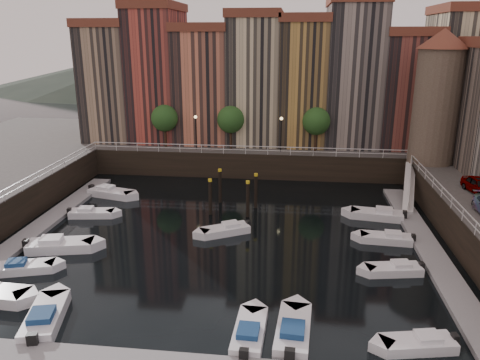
# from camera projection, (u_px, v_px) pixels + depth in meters

# --- Properties ---
(ground) EXTENTS (200.00, 200.00, 0.00)m
(ground) POSITION_uv_depth(u_px,v_px,m) (226.00, 234.00, 39.55)
(ground) COLOR black
(ground) RESTS_ON ground
(quay_far) EXTENTS (80.00, 20.00, 3.00)m
(quay_far) POSITION_uv_depth(u_px,v_px,m) (253.00, 147.00, 63.78)
(quay_far) COLOR black
(quay_far) RESTS_ON ground
(dock_left) EXTENTS (2.00, 28.00, 0.35)m
(dock_left) POSITION_uv_depth(u_px,v_px,m) (38.00, 228.00, 40.35)
(dock_left) COLOR gray
(dock_left) RESTS_ON ground
(dock_right) EXTENTS (2.00, 28.00, 0.35)m
(dock_right) POSITION_uv_depth(u_px,v_px,m) (427.00, 247.00, 36.76)
(dock_right) COLOR gray
(dock_right) RESTS_ON ground
(mountains) EXTENTS (145.00, 100.00, 18.00)m
(mountains) POSITION_uv_depth(u_px,v_px,m) (284.00, 64.00, 141.39)
(mountains) COLOR #2D382D
(mountains) RESTS_ON ground
(far_terrace) EXTENTS (48.70, 10.30, 17.50)m
(far_terrace) POSITION_uv_depth(u_px,v_px,m) (278.00, 78.00, 58.24)
(far_terrace) COLOR #9B7F63
(far_terrace) RESTS_ON quay_far
(corner_tower) EXTENTS (5.20, 5.20, 13.80)m
(corner_tower) POSITION_uv_depth(u_px,v_px,m) (437.00, 95.00, 48.08)
(corner_tower) COLOR #6B5B4C
(corner_tower) RESTS_ON quay_right
(promenade_trees) EXTENTS (21.20, 3.20, 5.20)m
(promenade_trees) POSITION_uv_depth(u_px,v_px,m) (236.00, 120.00, 55.02)
(promenade_trees) COLOR black
(promenade_trees) RESTS_ON quay_far
(street_lamps) EXTENTS (10.36, 0.36, 4.18)m
(street_lamps) POSITION_uv_depth(u_px,v_px,m) (238.00, 127.00, 54.24)
(street_lamps) COLOR black
(street_lamps) RESTS_ON quay_far
(railings) EXTENTS (36.08, 34.04, 0.52)m
(railings) POSITION_uv_depth(u_px,v_px,m) (233.00, 175.00, 43.07)
(railings) COLOR white
(railings) RESTS_ON ground
(gangway) EXTENTS (2.78, 8.32, 3.73)m
(gangway) POSITION_uv_depth(u_px,v_px,m) (409.00, 184.00, 46.58)
(gangway) COLOR white
(gangway) RESTS_ON ground
(mooring_pilings) EXTENTS (4.42, 3.96, 3.78)m
(mooring_pilings) POSITION_uv_depth(u_px,v_px,m) (233.00, 194.00, 44.52)
(mooring_pilings) COLOR black
(mooring_pilings) RESTS_ON ground
(boat_left_1) EXTENTS (4.36, 2.64, 0.98)m
(boat_left_1) POSITION_uv_depth(u_px,v_px,m) (23.00, 267.00, 33.17)
(boat_left_1) COLOR white
(boat_left_1) RESTS_ON ground
(boat_left_2) EXTENTS (5.42, 2.96, 1.21)m
(boat_left_2) POSITION_uv_depth(u_px,v_px,m) (59.00, 245.00, 36.47)
(boat_left_2) COLOR white
(boat_left_2) RESTS_ON ground
(boat_left_3) EXTENTS (4.34, 2.05, 0.98)m
(boat_left_3) POSITION_uv_depth(u_px,v_px,m) (91.00, 213.00, 43.31)
(boat_left_3) COLOR white
(boat_left_3) RESTS_ON ground
(boat_left_4) EXTENTS (5.24, 2.99, 1.17)m
(boat_left_4) POSITION_uv_depth(u_px,v_px,m) (110.00, 193.00, 48.73)
(boat_left_4) COLOR white
(boat_left_4) RESTS_ON ground
(boat_right_0) EXTENTS (4.27, 2.24, 0.96)m
(boat_right_0) POSITION_uv_depth(u_px,v_px,m) (419.00, 344.00, 24.97)
(boat_right_0) COLOR white
(boat_right_0) RESTS_ON ground
(boat_right_1) EXTENTS (4.20, 2.14, 0.94)m
(boat_right_1) POSITION_uv_depth(u_px,v_px,m) (395.00, 269.00, 32.93)
(boat_right_1) COLOR white
(boat_right_1) RESTS_ON ground
(boat_right_2) EXTENTS (4.35, 1.86, 0.99)m
(boat_right_2) POSITION_uv_depth(u_px,v_px,m) (387.00, 238.00, 37.92)
(boat_right_2) COLOR white
(boat_right_2) RESTS_ON ground
(boat_right_3) EXTENTS (5.04, 2.45, 1.13)m
(boat_right_3) POSITION_uv_depth(u_px,v_px,m) (378.00, 215.00, 42.81)
(boat_right_3) COLOR white
(boat_right_3) RESTS_ON ground
(boat_near_0) EXTENTS (2.97, 5.26, 1.18)m
(boat_near_0) POSITION_uv_depth(u_px,v_px,m) (45.00, 318.00, 27.15)
(boat_near_0) COLOR white
(boat_near_0) RESTS_ON ground
(boat_near_2) EXTENTS (1.80, 4.58, 1.04)m
(boat_near_2) POSITION_uv_depth(u_px,v_px,m) (249.00, 333.00, 25.83)
(boat_near_2) COLOR white
(boat_near_2) RESTS_ON ground
(boat_near_3) EXTENTS (2.15, 5.09, 1.15)m
(boat_near_3) POSITION_uv_depth(u_px,v_px,m) (293.00, 331.00, 25.89)
(boat_near_3) COLOR white
(boat_near_3) RESTS_ON ground
(car_a) EXTENTS (2.33, 4.30, 1.39)m
(car_a) POSITION_uv_depth(u_px,v_px,m) (480.00, 187.00, 40.02)
(car_a) COLOR gray
(car_a) RESTS_ON quay_right
(boat_extra_503) EXTENTS (4.37, 3.40, 1.01)m
(boat_extra_503) POSITION_uv_depth(u_px,v_px,m) (226.00, 230.00, 39.56)
(boat_extra_503) COLOR white
(boat_extra_503) RESTS_ON ground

